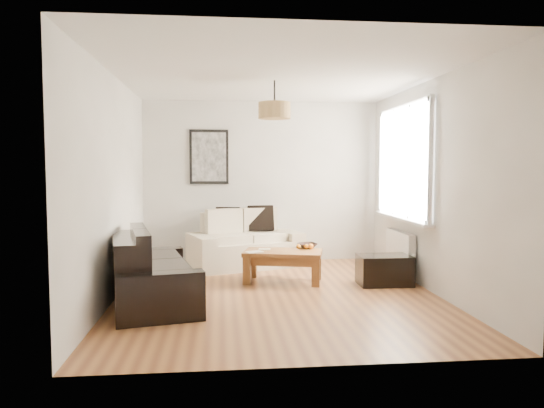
{
  "coord_description": "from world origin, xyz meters",
  "views": [
    {
      "loc": [
        -0.67,
        -5.97,
        1.52
      ],
      "look_at": [
        0.0,
        0.6,
        1.05
      ],
      "focal_mm": 33.36,
      "sensor_mm": 36.0,
      "label": 1
    }
  ],
  "objects": [
    {
      "name": "sofa_leather",
      "position": [
        -1.43,
        -0.24,
        0.38
      ],
      "size": [
        1.21,
        1.91,
        0.76
      ],
      "primitive_type": null,
      "rotation": [
        0.0,
        0.0,
        1.79
      ],
      "color": "black",
      "rests_on": "floor"
    },
    {
      "name": "orange_b",
      "position": [
        0.54,
        0.73,
        0.46
      ],
      "size": [
        0.09,
        0.09,
        0.07
      ],
      "primitive_type": "sphere",
      "rotation": [
        0.0,
        0.0,
        0.3
      ],
      "color": "orange",
      "rests_on": "fruit_bowl"
    },
    {
      "name": "orange_a",
      "position": [
        0.49,
        0.74,
        0.46
      ],
      "size": [
        0.07,
        0.07,
        0.06
      ],
      "primitive_type": "sphere",
      "rotation": [
        0.0,
        0.0,
        -0.17
      ],
      "color": "orange",
      "rests_on": "fruit_bowl"
    },
    {
      "name": "poster",
      "position": [
        -0.85,
        2.22,
        1.7
      ],
      "size": [
        0.62,
        0.04,
        0.87
      ],
      "primitive_type": null,
      "color": "black",
      "rests_on": "wall_back"
    },
    {
      "name": "wall_left",
      "position": [
        -1.9,
        0.0,
        1.3
      ],
      "size": [
        0.04,
        4.5,
        2.6
      ],
      "primitive_type": null,
      "color": "silver",
      "rests_on": "floor"
    },
    {
      "name": "ceiling",
      "position": [
        0.0,
        0.0,
        2.6
      ],
      "size": [
        3.8,
        4.5,
        0.0
      ],
      "primitive_type": null,
      "color": "white",
      "rests_on": "floor"
    },
    {
      "name": "coffee_table",
      "position": [
        0.15,
        0.65,
        0.21
      ],
      "size": [
        1.13,
        0.79,
        0.42
      ],
      "primitive_type": null,
      "rotation": [
        0.0,
        0.0,
        -0.24
      ],
      "color": "brown",
      "rests_on": "floor"
    },
    {
      "name": "fruit_bowl",
      "position": [
        0.52,
        0.87,
        0.45
      ],
      "size": [
        0.32,
        0.32,
        0.06
      ],
      "primitive_type": "imported",
      "rotation": [
        0.0,
        0.0,
        0.27
      ],
      "color": "black",
      "rests_on": "coffee_table"
    },
    {
      "name": "loveseat_cream",
      "position": [
        -0.29,
        1.78,
        0.41
      ],
      "size": [
        1.86,
        1.39,
        0.82
      ],
      "primitive_type": null,
      "rotation": [
        0.0,
        0.0,
        0.33
      ],
      "color": "beige",
      "rests_on": "floor"
    },
    {
      "name": "pendant_shade",
      "position": [
        0.0,
        0.3,
        2.23
      ],
      "size": [
        0.4,
        0.4,
        0.2
      ],
      "primitive_type": "cylinder",
      "color": "tan",
      "rests_on": "ceiling"
    },
    {
      "name": "papers",
      "position": [
        -0.23,
        0.59,
        0.42
      ],
      "size": [
        0.25,
        0.22,
        0.01
      ],
      "primitive_type": "cube",
      "rotation": [
        0.0,
        0.0,
        0.38
      ],
      "color": "silver",
      "rests_on": "coffee_table"
    },
    {
      "name": "wall_back",
      "position": [
        0.0,
        2.25,
        1.3
      ],
      "size": [
        3.8,
        0.04,
        2.6
      ],
      "primitive_type": null,
      "color": "silver",
      "rests_on": "floor"
    },
    {
      "name": "radiator",
      "position": [
        1.82,
        0.8,
        0.38
      ],
      "size": [
        0.1,
        0.9,
        0.52
      ],
      "primitive_type": "cube",
      "color": "white",
      "rests_on": "wall_right"
    },
    {
      "name": "window_bay",
      "position": [
        1.86,
        0.8,
        1.6
      ],
      "size": [
        0.14,
        1.9,
        1.6
      ],
      "primitive_type": null,
      "color": "white",
      "rests_on": "wall_right"
    },
    {
      "name": "floor",
      "position": [
        0.0,
        0.0,
        0.0
      ],
      "size": [
        4.5,
        4.5,
        0.0
      ],
      "primitive_type": "plane",
      "color": "brown",
      "rests_on": "ground"
    },
    {
      "name": "wall_right",
      "position": [
        1.9,
        0.0,
        1.3
      ],
      "size": [
        0.04,
        4.5,
        2.6
      ],
      "primitive_type": null,
      "color": "silver",
      "rests_on": "floor"
    },
    {
      "name": "cushion_right",
      "position": [
        -0.04,
        1.98,
        0.72
      ],
      "size": [
        0.41,
        0.16,
        0.4
      ],
      "primitive_type": "cube",
      "rotation": [
        0.0,
        0.0,
        0.09
      ],
      "color": "black",
      "rests_on": "loveseat_cream"
    },
    {
      "name": "cushion_left",
      "position": [
        -0.56,
        1.98,
        0.71
      ],
      "size": [
        0.4,
        0.2,
        0.38
      ],
      "primitive_type": "cube",
      "rotation": [
        0.0,
        0.0,
        -0.22
      ],
      "color": "black",
      "rests_on": "loveseat_cream"
    },
    {
      "name": "wall_front",
      "position": [
        0.0,
        -2.25,
        1.3
      ],
      "size": [
        3.8,
        0.04,
        2.6
      ],
      "primitive_type": null,
      "color": "silver",
      "rests_on": "floor"
    },
    {
      "name": "ottoman",
      "position": [
        1.45,
        0.35,
        0.19
      ],
      "size": [
        0.69,
        0.45,
        0.39
      ],
      "primitive_type": "cube",
      "rotation": [
        0.0,
        0.0,
        -0.02
      ],
      "color": "black",
      "rests_on": "floor"
    },
    {
      "name": "orange_c",
      "position": [
        0.38,
        0.74,
        0.46
      ],
      "size": [
        0.07,
        0.07,
        0.06
      ],
      "primitive_type": "sphere",
      "rotation": [
        0.0,
        0.0,
        -0.14
      ],
      "color": "orange",
      "rests_on": "fruit_bowl"
    }
  ]
}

